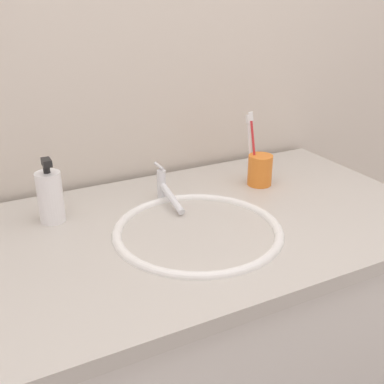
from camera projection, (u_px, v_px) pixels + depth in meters
name	position (u px, v px, depth m)	size (l,w,h in m)	color
tiled_wall_back	(142.00, 68.00, 1.33)	(2.37, 0.04, 2.40)	beige
vanity_counter	(202.00, 358.00, 1.32)	(1.17, 0.67, 0.88)	silver
sink_basin	(198.00, 243.00, 1.11)	(0.41, 0.41, 0.10)	white
faucet	(166.00, 190.00, 1.23)	(0.02, 0.17, 0.09)	silver
toothbrush_cup	(260.00, 170.00, 1.34)	(0.07, 0.07, 0.09)	orange
toothbrush_white	(250.00, 144.00, 1.34)	(0.01, 0.04, 0.19)	white
toothbrush_red	(253.00, 144.00, 1.32)	(0.04, 0.03, 0.21)	red
soap_dispenser	(50.00, 196.00, 1.12)	(0.06, 0.06, 0.17)	white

